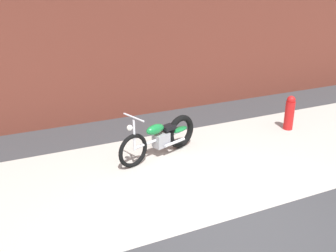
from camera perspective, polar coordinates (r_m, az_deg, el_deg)
ground_plane at (r=5.91m, az=9.36°, el=-13.98°), size 80.00×80.00×0.00m
sidewalk_slab at (r=7.19m, az=1.63°, el=-6.69°), size 36.00×3.50×0.01m
brick_building_wall at (r=9.60m, az=-7.67°, el=15.29°), size 36.00×0.50×4.76m
motorcycle_green at (r=7.64m, az=-0.62°, el=-1.59°), size 1.93×0.87×1.03m
fire_hydrant at (r=9.38m, az=18.04°, el=1.96°), size 0.22×0.22×0.84m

